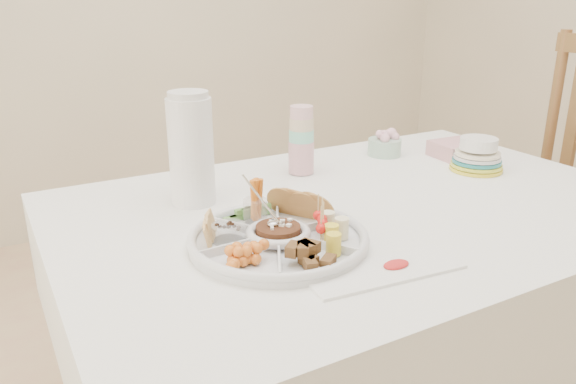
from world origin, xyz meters
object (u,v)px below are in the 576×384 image
party_tray (278,236)px  thermos (191,148)px  plate_stack (477,154)px  dining_table (357,330)px  chair (552,207)px

party_tray → thermos: thermos is taller
party_tray → plate_stack: bearing=13.0°
dining_table → plate_stack: 0.64m
plate_stack → thermos: bearing=169.4°
thermos → plate_stack: (0.84, -0.16, -0.10)m
dining_table → plate_stack: size_ratio=9.69×
thermos → plate_stack: bearing=-10.6°
chair → plate_stack: 0.44m
chair → party_tray: (-1.16, -0.16, 0.21)m
dining_table → party_tray: size_ratio=4.00×
dining_table → chair: 0.87m
dining_table → party_tray: bearing=-159.5°
dining_table → thermos: thermos is taller
party_tray → thermos: size_ratio=1.30×
dining_table → party_tray: party_tray is taller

